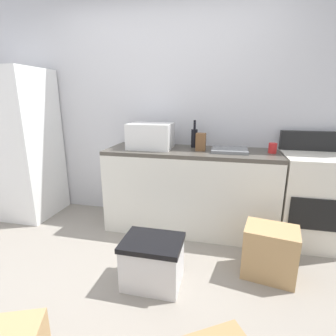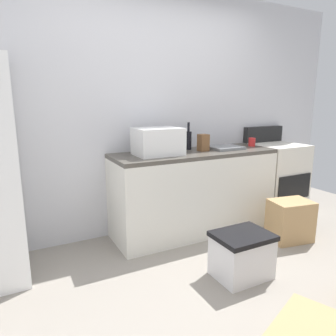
# 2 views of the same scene
# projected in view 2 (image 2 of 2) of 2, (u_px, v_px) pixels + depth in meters

# --- Properties ---
(ground_plane) EXTENTS (6.00, 6.00, 0.00)m
(ground_plane) POSITION_uv_depth(u_px,v_px,m) (244.00, 295.00, 2.34)
(ground_plane) COLOR gray
(wall_back) EXTENTS (5.00, 0.10, 2.60)m
(wall_back) POSITION_uv_depth(u_px,v_px,m) (155.00, 113.00, 3.40)
(wall_back) COLOR silver
(wall_back) RESTS_ON ground_plane
(kitchen_counter) EXTENTS (1.80, 0.60, 0.90)m
(kitchen_counter) POSITION_uv_depth(u_px,v_px,m) (194.00, 192.00, 3.42)
(kitchen_counter) COLOR silver
(kitchen_counter) RESTS_ON ground_plane
(stove_oven) EXTENTS (0.60, 0.61, 1.10)m
(stove_oven) POSITION_uv_depth(u_px,v_px,m) (275.00, 178.00, 3.96)
(stove_oven) COLOR silver
(stove_oven) RESTS_ON ground_plane
(microwave) EXTENTS (0.46, 0.34, 0.27)m
(microwave) POSITION_uv_depth(u_px,v_px,m) (158.00, 141.00, 3.09)
(microwave) COLOR white
(microwave) RESTS_ON kitchen_counter
(sink_basin) EXTENTS (0.36, 0.32, 0.03)m
(sink_basin) POSITION_uv_depth(u_px,v_px,m) (225.00, 147.00, 3.50)
(sink_basin) COLOR slate
(sink_basin) RESTS_ON kitchen_counter
(wine_bottle) EXTENTS (0.07, 0.07, 0.30)m
(wine_bottle) POSITION_uv_depth(u_px,v_px,m) (188.00, 140.00, 3.44)
(wine_bottle) COLOR black
(wine_bottle) RESTS_ON kitchen_counter
(coffee_mug) EXTENTS (0.08, 0.08, 0.10)m
(coffee_mug) POSITION_uv_depth(u_px,v_px,m) (252.00, 142.00, 3.69)
(coffee_mug) COLOR red
(coffee_mug) RESTS_ON kitchen_counter
(knife_block) EXTENTS (0.10, 0.10, 0.18)m
(knife_block) POSITION_uv_depth(u_px,v_px,m) (203.00, 143.00, 3.34)
(knife_block) COLOR brown
(knife_block) RESTS_ON kitchen_counter
(cardboard_box_small) EXTENTS (0.46, 0.37, 0.43)m
(cardboard_box_small) POSITION_uv_depth(u_px,v_px,m) (290.00, 221.00, 3.23)
(cardboard_box_small) COLOR tan
(cardboard_box_small) RESTS_ON ground_plane
(storage_bin) EXTENTS (0.46, 0.36, 0.38)m
(storage_bin) POSITION_uv_depth(u_px,v_px,m) (242.00, 255.00, 2.55)
(storage_bin) COLOR silver
(storage_bin) RESTS_ON ground_plane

